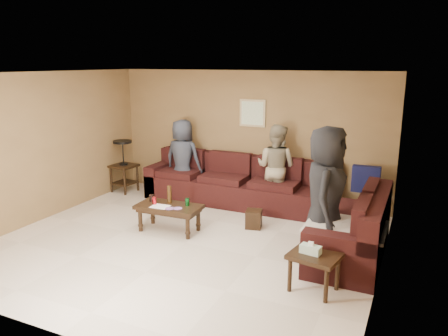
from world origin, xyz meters
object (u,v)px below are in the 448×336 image
object	(u,v)px
coffee_table	(169,209)
person_left	(183,159)
end_table_left	(124,165)
person_right	(325,195)
side_table_right	(314,259)
sectional_sofa	(270,201)
person_middle	(276,167)
waste_bin	(254,219)

from	to	relation	value
coffee_table	person_left	bearing A→B (deg)	112.70
coffee_table	end_table_left	world-z (taller)	end_table_left
person_right	side_table_right	bearing A→B (deg)	178.82
end_table_left	coffee_table	bearing A→B (deg)	-36.64
sectional_sofa	person_left	world-z (taller)	person_left
person_middle	person_right	size ratio (longest dim) A/B	0.85
person_right	sectional_sofa	bearing A→B (deg)	38.03
side_table_right	person_left	xyz separation A→B (m)	(-3.26, 2.60, 0.38)
end_table_left	side_table_right	distance (m)	5.16
person_left	coffee_table	bearing A→B (deg)	112.33
waste_bin	person_middle	world-z (taller)	person_middle
waste_bin	person_middle	distance (m)	1.25
person_middle	coffee_table	bearing A→B (deg)	63.99
waste_bin	sectional_sofa	bearing A→B (deg)	78.10
sectional_sofa	waste_bin	xyz separation A→B (m)	(-0.10, -0.50, -0.18)
waste_bin	side_table_right	bearing A→B (deg)	-49.64
end_table_left	person_left	size ratio (longest dim) A/B	0.69
sectional_sofa	waste_bin	size ratio (longest dim) A/B	15.47
coffee_table	side_table_right	size ratio (longest dim) A/B	1.67
coffee_table	sectional_sofa	bearing A→B (deg)	42.60
person_left	person_right	xyz separation A→B (m)	(3.17, -1.69, 0.14)
end_table_left	waste_bin	distance (m)	3.33
coffee_table	person_right	distance (m)	2.52
person_left	person_middle	distance (m)	1.91
side_table_right	person_right	xyz separation A→B (m)	(-0.09, 0.91, 0.52)
side_table_right	person_middle	xyz separation A→B (m)	(-1.35, 2.67, 0.38)
coffee_table	waste_bin	xyz separation A→B (m)	(1.19, 0.69, -0.22)
coffee_table	side_table_right	bearing A→B (deg)	-19.60
person_right	coffee_table	bearing A→B (deg)	83.52
person_middle	end_table_left	bearing A→B (deg)	12.90
sectional_sofa	end_table_left	distance (m)	3.33
coffee_table	end_table_left	distance (m)	2.51
side_table_right	person_left	size ratio (longest dim) A/B	0.41
coffee_table	person_middle	world-z (taller)	person_middle
coffee_table	person_right	size ratio (longest dim) A/B	0.57
sectional_sofa	side_table_right	size ratio (longest dim) A/B	7.33
coffee_table	person_middle	xyz separation A→B (m)	(1.20, 1.77, 0.42)
coffee_table	waste_bin	distance (m)	1.39
person_left	side_table_right	bearing A→B (deg)	141.00
side_table_right	person_right	bearing A→B (deg)	95.40
sectional_sofa	person_left	bearing A→B (deg)	165.80
waste_bin	person_right	world-z (taller)	person_right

